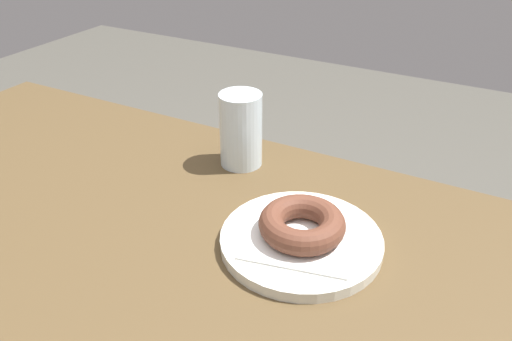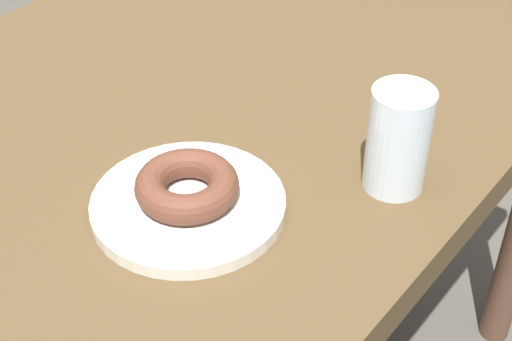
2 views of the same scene
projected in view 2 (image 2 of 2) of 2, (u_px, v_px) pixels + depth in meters
table at (195, 156)px, 1.08m from camera, size 1.27×0.78×0.77m
plate_chocolate_ring at (188, 205)px, 0.84m from camera, size 0.21×0.21×0.02m
napkin_chocolate_ring at (188, 198)px, 0.83m from camera, size 0.16×0.16×0.00m
donut_chocolate_ring at (187, 186)px, 0.82m from camera, size 0.11×0.11×0.03m
water_glass at (398, 140)px, 0.84m from camera, size 0.07×0.07×0.12m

